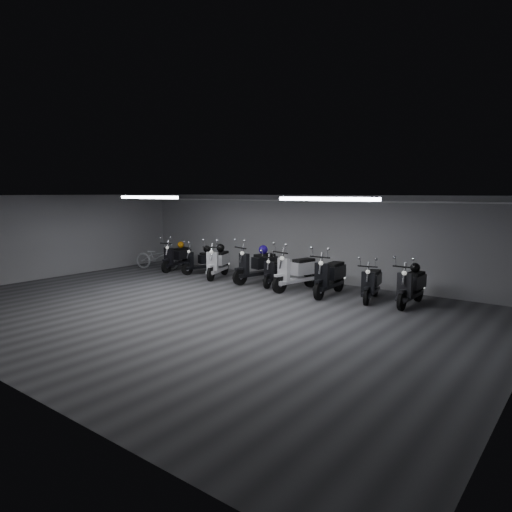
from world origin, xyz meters
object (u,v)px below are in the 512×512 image
Objects in this scene: scooter_2 at (218,258)px; helmet_1 at (207,249)px; scooter_7 at (330,270)px; bicycle at (157,254)px; scooter_1 at (201,257)px; scooter_3 at (257,260)px; scooter_5 at (275,267)px; scooter_8 at (372,278)px; helmet_3 at (181,245)px; scooter_6 at (296,266)px; helmet_2 at (415,268)px; helmet_4 at (263,250)px; helmet_0 at (221,248)px; scooter_9 at (411,280)px; scooter_0 at (177,253)px.

scooter_2 reaches higher than helmet_1.
scooter_7 is 7.35m from bicycle.
scooter_3 reaches higher than scooter_1.
scooter_5 is 3.21m from helmet_1.
scooter_3 reaches higher than scooter_8.
scooter_1 is 6.63× the size of helmet_3.
scooter_6 reaches higher than scooter_7.
helmet_2 is 4.90m from helmet_4.
scooter_6 is 7.87× the size of helmet_2.
scooter_6 reaches higher than scooter_5.
scooter_7 is (1.14, -0.04, -0.01)m from scooter_6.
scooter_6 is at bearing 8.39° from scooter_3.
scooter_3 reaches higher than helmet_2.
scooter_3 is 3.80m from helmet_3.
bicycle is (-3.03, -0.07, -0.12)m from scooter_2.
helmet_4 is at bearing 176.12° from scooter_6.
scooter_2 is 0.40m from helmet_0.
helmet_0 is (-3.26, 0.31, 0.26)m from scooter_6.
scooter_9 is at bearing -90.90° from helmet_2.
scooter_7 is 1.19m from scooter_8.
scooter_8 is 7.73m from helmet_3.
scooter_9 is 1.02× the size of bicycle.
scooter_8 is at bearing -2.03° from helmet_0.
helmet_0 is (-6.61, 0.12, 0.33)m from scooter_9.
scooter_7 is at bearing -10.50° from helmet_4.
scooter_7 is 2.75m from helmet_4.
scooter_2 is 1.05× the size of bicycle.
scooter_2 is at bearing -70.02° from helmet_0.
scooter_5 is at bearing -176.61° from helmet_2.
helmet_3 is (-2.14, 0.16, -0.05)m from helmet_0.
scooter_7 reaches higher than scooter_5.
helmet_4 is at bearing 163.47° from scooter_8.
scooter_9 is 6.51× the size of helmet_0.
bicycle is (-7.35, 0.04, -0.15)m from scooter_7.
bicycle is 2.99m from helmet_0.
scooter_1 is at bearing -4.72° from scooter_0.
scooter_9 is 6.62m from helmet_0.
scooter_8 reaches higher than helmet_2.
helmet_3 is at bearing -178.73° from helmet_1.
scooter_5 is 4.52m from helmet_3.
scooter_6 reaches higher than scooter_9.
bicycle reaches higher than helmet_2.
helmet_0 is at bearing -5.47° from scooter_0.
scooter_9 reaches higher than scooter_5.
helmet_0 is at bearing -4.22° from helmet_3.
scooter_8 is 6.85× the size of helmet_3.
scooter_1 reaches higher than helmet_4.
helmet_2 is (3.35, 0.44, 0.22)m from scooter_6.
scooter_2 reaches higher than helmet_2.
scooter_0 reaches higher than scooter_8.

